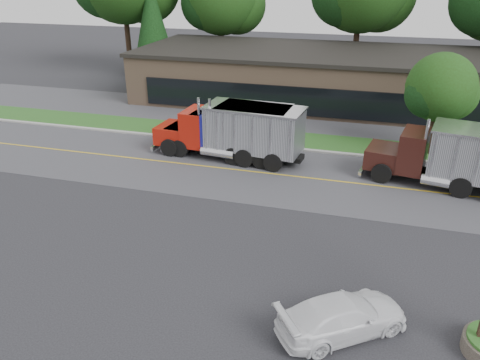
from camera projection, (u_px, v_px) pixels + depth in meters
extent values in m
plane|color=#35353A|center=(201.00, 257.00, 19.22)|extent=(140.00, 140.00, 0.00)
cube|color=#515156|center=(255.00, 172.00, 27.09)|extent=(60.00, 8.00, 0.02)
cube|color=gold|center=(255.00, 172.00, 27.09)|extent=(60.00, 0.12, 0.01)
cube|color=#9E9E99|center=(270.00, 147.00, 30.76)|extent=(60.00, 0.30, 0.12)
cube|color=#204D1A|center=(276.00, 138.00, 32.33)|extent=(60.00, 3.40, 0.03)
cube|color=#515156|center=(289.00, 118.00, 36.70)|extent=(60.00, 7.00, 0.02)
cube|color=#8E6F57|center=(325.00, 78.00, 40.61)|extent=(32.00, 12.00, 4.00)
cylinder|color=#382619|center=(129.00, 48.00, 50.99)|extent=(0.56, 0.56, 5.41)
cylinder|color=#382619|center=(222.00, 54.00, 50.49)|extent=(0.56, 0.56, 4.35)
sphere|color=#1D3B10|center=(237.00, 5.00, 48.93)|extent=(5.96, 5.96, 5.96)
sphere|color=black|center=(207.00, 3.00, 47.99)|extent=(5.46, 5.46, 5.46)
cylinder|color=#382619|center=(354.00, 57.00, 46.88)|extent=(0.56, 0.56, 5.06)
cylinder|color=#382619|center=(156.00, 74.00, 49.18)|extent=(0.44, 0.44, 1.00)
cone|color=black|center=(152.00, 23.00, 47.04)|extent=(4.48, 4.48, 9.16)
cylinder|color=#382619|center=(432.00, 136.00, 29.38)|extent=(0.56, 0.56, 2.27)
sphere|color=#1D3B10|center=(441.00, 87.00, 28.09)|extent=(4.15, 4.15, 4.15)
sphere|color=#1D3B10|center=(452.00, 95.00, 28.57)|extent=(3.12, 3.12, 3.12)
sphere|color=black|center=(429.00, 95.00, 28.07)|extent=(2.86, 2.86, 2.86)
cube|color=black|center=(226.00, 148.00, 29.10)|extent=(8.16, 1.53, 0.28)
cube|color=#A7180B|center=(175.00, 133.00, 29.94)|extent=(2.08, 2.42, 1.10)
cube|color=#A7180B|center=(197.00, 127.00, 29.21)|extent=(1.56, 2.49, 2.20)
cube|color=black|center=(188.00, 120.00, 29.23)|extent=(0.20, 2.10, 0.90)
cube|color=silver|center=(248.00, 128.00, 28.07)|extent=(5.00, 2.81, 2.50)
cube|color=silver|center=(248.00, 107.00, 27.52)|extent=(5.16, 2.97, 0.12)
cylinder|color=black|center=(185.00, 136.00, 31.10)|extent=(1.12, 0.42, 1.10)
cylinder|color=black|center=(169.00, 147.00, 29.14)|extent=(1.12, 0.42, 1.10)
cylinder|color=black|center=(259.00, 145.00, 29.55)|extent=(1.12, 0.42, 1.10)
cylinder|color=black|center=(247.00, 158.00, 27.58)|extent=(1.12, 0.42, 1.10)
cube|color=black|center=(238.00, 149.00, 28.81)|extent=(8.30, 1.90, 0.28)
cube|color=navy|center=(186.00, 134.00, 29.81)|extent=(2.21, 2.50, 1.10)
cube|color=navy|center=(208.00, 128.00, 29.00)|extent=(1.69, 2.54, 2.20)
cube|color=black|center=(199.00, 121.00, 29.05)|extent=(0.29, 2.09, 0.90)
cube|color=silver|center=(260.00, 130.00, 27.72)|extent=(5.17, 3.02, 2.50)
cube|color=silver|center=(260.00, 109.00, 27.17)|extent=(5.34, 3.19, 0.12)
cylinder|color=black|center=(197.00, 137.00, 30.94)|extent=(1.13, 0.47, 1.10)
cylinder|color=black|center=(180.00, 148.00, 29.01)|extent=(1.13, 0.47, 1.10)
cylinder|color=black|center=(271.00, 147.00, 29.17)|extent=(1.13, 0.47, 1.10)
cylinder|color=black|center=(258.00, 160.00, 27.24)|extent=(1.13, 0.47, 1.10)
cube|color=black|center=(445.00, 176.00, 25.19)|extent=(7.69, 2.43, 0.28)
cube|color=#331511|center=(384.00, 156.00, 26.31)|extent=(2.23, 2.60, 1.10)
cube|color=#331511|center=(413.00, 151.00, 25.45)|extent=(1.76, 2.61, 2.20)
cube|color=black|center=(403.00, 142.00, 25.52)|extent=(0.46, 2.07, 0.90)
cube|color=silver|center=(478.00, 155.00, 24.04)|extent=(4.96, 3.32, 2.50)
cylinder|color=black|center=(390.00, 159.00, 27.41)|extent=(1.15, 0.55, 1.10)
cylinder|color=black|center=(382.00, 173.00, 25.54)|extent=(1.15, 0.55, 1.10)
cylinder|color=black|center=(480.00, 174.00, 25.45)|extent=(1.15, 0.55, 1.10)
cylinder|color=black|center=(479.00, 190.00, 23.58)|extent=(1.15, 0.55, 1.10)
imported|color=white|center=(343.00, 316.00, 15.07)|extent=(4.61, 4.07, 1.28)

